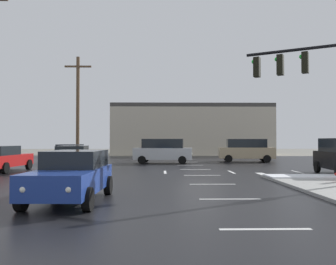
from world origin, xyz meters
TOP-DOWN VIEW (x-y plane):
  - ground_plane at (0.00, 0.00)m, footprint 120.00×120.00m
  - road_asphalt at (0.00, 0.00)m, footprint 44.00×44.00m
  - snow_strip_curbside at (5.00, -4.00)m, footprint 4.00×1.60m
  - lane_markings at (1.20, -1.38)m, footprint 36.15×36.15m
  - traffic_signal_mast at (4.80, -5.94)m, footprint 4.40×2.66m
  - strip_building_background at (1.85, 27.77)m, footprint 21.02×8.00m
  - suv_tan at (5.34, 10.30)m, footprint 4.99×2.59m
  - sedan_red at (-11.94, 0.55)m, footprint 2.30×4.64m
  - sedan_navy at (-9.86, 8.18)m, footprint 2.19×4.60m
  - suv_silver at (-2.07, 8.43)m, footprint 4.97×2.52m
  - sedan_green at (-7.73, 1.16)m, footprint 2.30×4.64m
  - sedan_blue at (-5.06, -10.24)m, footprint 2.14×4.59m
  - utility_pole_far at (-9.15, 8.39)m, footprint 2.20×0.28m

SIDE VIEW (x-z plane):
  - ground_plane at x=0.00m, z-range 0.00..0.00m
  - road_asphalt at x=0.00m, z-range 0.00..0.02m
  - lane_markings at x=1.20m, z-range 0.02..0.03m
  - snow_strip_curbside at x=5.00m, z-range 0.14..0.20m
  - sedan_red at x=-11.94m, z-range 0.06..1.64m
  - sedan_navy at x=-9.86m, z-range 0.06..1.64m
  - sedan_green at x=-7.73m, z-range 0.06..1.64m
  - sedan_blue at x=-5.06m, z-range 0.06..1.64m
  - suv_tan at x=5.34m, z-range 0.08..2.11m
  - suv_silver at x=-2.07m, z-range 0.08..2.11m
  - strip_building_background at x=1.85m, z-range 0.00..6.69m
  - traffic_signal_mast at x=4.80m, z-range 1.31..7.64m
  - utility_pole_far at x=-9.15m, z-range 0.21..9.09m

